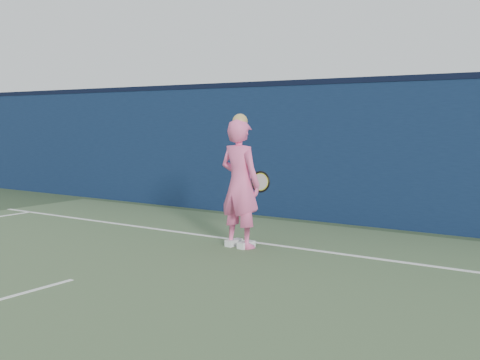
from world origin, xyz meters
The scene contains 4 objects.
backstop_wall centered at (0.00, 6.50, 1.25)m, with size 24.00×0.40×2.50m, color #0D1C39.
wall_cap centered at (0.00, 6.50, 2.55)m, with size 24.00×0.42×0.10m, color black.
player centered at (0.58, 3.62, 0.94)m, with size 0.73×0.53×1.95m.
racket centered at (0.64, 4.04, 0.93)m, with size 0.60×0.17×0.33m.
Camera 1 is at (5.45, -3.55, 1.85)m, focal length 45.00 mm.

